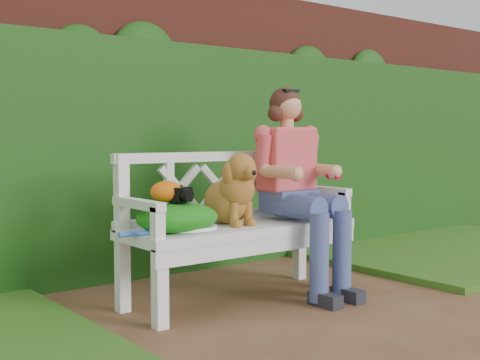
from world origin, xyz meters
TOP-DOWN VIEW (x-y plane):
  - ground at (0.00, 0.00)m, footprint 60.00×60.00m
  - brick_wall at (0.00, 1.90)m, footprint 10.00×0.30m
  - ivy_hedge at (0.00, 1.68)m, footprint 10.00×0.18m
  - grass_right at (2.40, 0.90)m, footprint 2.60×2.00m
  - garden_bench at (-0.10, 0.70)m, footprint 1.64×0.77m
  - seated_woman at (0.31, 0.68)m, footprint 0.76×0.87m
  - dog at (-0.16, 0.72)m, footprint 0.38×0.46m
  - tennis_racket at (-0.54, 0.65)m, footprint 0.69×0.41m
  - green_bag at (-0.58, 0.67)m, footprint 0.61×0.55m
  - camera_item at (-0.57, 0.66)m, footprint 0.15×0.13m
  - baseball_glove at (-0.63, 0.70)m, footprint 0.22×0.18m

SIDE VIEW (x-z plane):
  - ground at x=0.00m, z-range 0.00..0.00m
  - grass_right at x=2.40m, z-range 0.00..0.05m
  - garden_bench at x=-0.10m, z-range 0.00..0.48m
  - tennis_racket at x=-0.54m, z-range 0.48..0.51m
  - green_bag at x=-0.58m, z-range 0.48..0.65m
  - seated_woman at x=0.31m, z-range 0.00..1.28m
  - camera_item at x=-0.57m, z-range 0.65..0.73m
  - dog at x=-0.16m, z-range 0.48..0.92m
  - baseball_glove at x=-0.63m, z-range 0.65..0.77m
  - ivy_hedge at x=0.00m, z-range 0.00..1.70m
  - brick_wall at x=0.00m, z-range 0.00..2.20m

